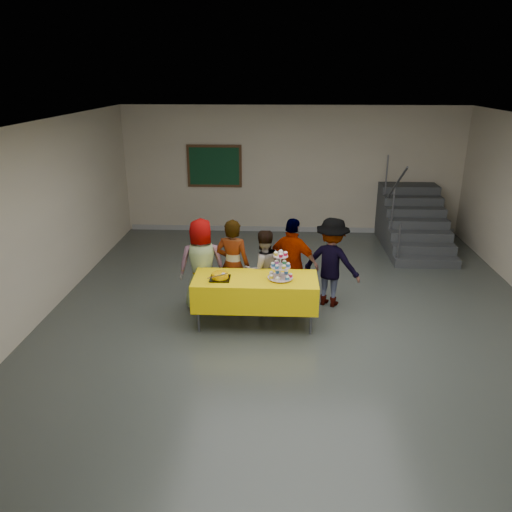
{
  "coord_description": "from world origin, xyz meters",
  "views": [
    {
      "loc": [
        -0.28,
        -6.81,
        3.67
      ],
      "look_at": [
        -0.63,
        0.32,
        1.05
      ],
      "focal_mm": 35.0,
      "sensor_mm": 36.0,
      "label": 1
    }
  ],
  "objects": [
    {
      "name": "schoolchild_a",
      "position": [
        -1.52,
        0.66,
        0.76
      ],
      "size": [
        0.8,
        0.58,
        1.52
      ],
      "primitive_type": "imported",
      "rotation": [
        0.0,
        0.0,
        3.28
      ],
      "color": "slate",
      "rests_on": "ground"
    },
    {
      "name": "bake_table",
      "position": [
        -0.63,
        0.12,
        0.56
      ],
      "size": [
        1.88,
        0.78,
        0.77
      ],
      "color": "#595960",
      "rests_on": "ground"
    },
    {
      "name": "schoolchild_c",
      "position": [
        -0.53,
        0.7,
        0.67
      ],
      "size": [
        0.79,
        0.71,
        1.35
      ],
      "primitive_type": "imported",
      "rotation": [
        0.0,
        0.0,
        3.51
      ],
      "color": "slate",
      "rests_on": "ground"
    },
    {
      "name": "cupcake_stand",
      "position": [
        -0.25,
        0.1,
        0.94
      ],
      "size": [
        0.38,
        0.38,
        0.44
      ],
      "color": "silver",
      "rests_on": "bake_table"
    },
    {
      "name": "room_shell",
      "position": [
        0.0,
        0.02,
        2.13
      ],
      "size": [
        10.0,
        10.04,
        3.02
      ],
      "color": "#4C514C",
      "rests_on": "ground"
    },
    {
      "name": "schoolchild_e",
      "position": [
        0.59,
        0.9,
        0.75
      ],
      "size": [
        1.11,
        0.91,
        1.5
      ],
      "primitive_type": "imported",
      "rotation": [
        0.0,
        0.0,
        2.71
      ],
      "color": "slate",
      "rests_on": "ground"
    },
    {
      "name": "schoolchild_b",
      "position": [
        -1.02,
        0.65,
        0.76
      ],
      "size": [
        0.62,
        0.46,
        1.53
      ],
      "primitive_type": "imported",
      "rotation": [
        0.0,
        0.0,
        2.95
      ],
      "color": "slate",
      "rests_on": "ground"
    },
    {
      "name": "bear_cake",
      "position": [
        -1.15,
        0.06,
        0.83
      ],
      "size": [
        0.32,
        0.36,
        0.12
      ],
      "color": "black",
      "rests_on": "bake_table"
    },
    {
      "name": "staircase",
      "position": [
        2.7,
        4.13,
        0.49
      ],
      "size": [
        1.3,
        2.4,
        2.04
      ],
      "color": "#424447",
      "rests_on": "ground"
    },
    {
      "name": "noticeboard",
      "position": [
        -1.84,
        4.96,
        1.6
      ],
      "size": [
        1.3,
        0.05,
        1.0
      ],
      "color": "#472B16",
      "rests_on": "ground"
    },
    {
      "name": "schoolchild_d",
      "position": [
        -0.06,
        0.75,
        0.76
      ],
      "size": [
        0.97,
        0.7,
        1.53
      ],
      "primitive_type": "imported",
      "rotation": [
        0.0,
        0.0,
        2.72
      ],
      "color": "slate",
      "rests_on": "ground"
    }
  ]
}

